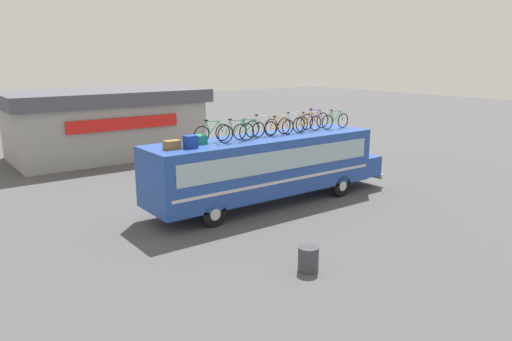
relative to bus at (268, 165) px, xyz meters
name	(u,v)px	position (x,y,z in m)	size (l,w,h in m)	color
ground_plane	(264,204)	(-0.22, 0.00, -1.73)	(120.00, 120.00, 0.00)	#4C4C4F
bus	(268,165)	(0.00, 0.00, 0.00)	(11.81, 2.65, 2.97)	#23479E
luggage_bag_1	(172,145)	(-4.60, -0.14, 1.40)	(0.59, 0.37, 0.32)	olive
luggage_bag_2	(190,142)	(-3.95, -0.36, 1.47)	(0.45, 0.39, 0.47)	#193899
luggage_bag_3	(198,140)	(-3.28, 0.25, 1.41)	(0.55, 0.55, 0.33)	#1E7F66
rooftop_bicycle_1	(212,133)	(-2.64, 0.21, 1.62)	(1.68, 0.44, 0.93)	black
rooftop_bicycle_2	(236,132)	(-1.87, -0.33, 1.64)	(1.75, 0.44, 0.96)	black
rooftop_bicycle_3	(249,130)	(-0.97, 0.03, 1.61)	(1.62, 0.44, 0.88)	black
rooftop_bicycle_4	(262,127)	(-0.19, 0.19, 1.64)	(1.75, 0.44, 0.96)	black
rooftop_bicycle_5	(279,127)	(0.57, -0.05, 1.60)	(1.62, 0.44, 0.87)	black
rooftop_bicycle_6	(293,124)	(1.48, 0.09, 1.63)	(1.76, 0.44, 0.95)	black
rooftop_bicycle_7	(307,123)	(2.25, 0.00, 1.62)	(1.73, 0.44, 0.93)	black
rooftop_bicycle_8	(315,120)	(3.11, 0.42, 1.64)	(1.73, 0.44, 0.98)	black
rooftop_bicycle_9	(335,121)	(3.92, -0.12, 1.62)	(1.73, 0.44, 0.92)	black
roadside_building	(106,122)	(-1.87, 14.50, 0.43)	(12.13, 6.71, 4.21)	#9E9E99
trash_bin	(308,259)	(-3.28, -6.18, -1.35)	(0.62, 0.62, 0.76)	#3F3F47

